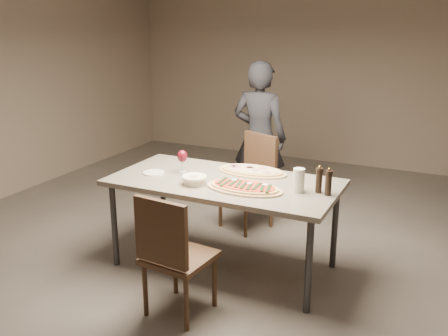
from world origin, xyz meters
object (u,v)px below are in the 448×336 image
at_px(dining_table, 224,187).
at_px(chair_near, 172,251).
at_px(ham_pizza, 252,171).
at_px(diner, 259,137).
at_px(chair_far, 252,176).
at_px(zucchini_pizza, 244,187).
at_px(pepper_mill_left, 328,182).
at_px(carafe, 299,180).
at_px(bread_basket, 194,179).

distance_m(dining_table, chair_near, 0.84).
height_order(ham_pizza, chair_near, chair_near).
height_order(dining_table, diner, diner).
distance_m(dining_table, chair_far, 0.93).
height_order(dining_table, zucchini_pizza, zucchini_pizza).
distance_m(zucchini_pizza, pepper_mill_left, 0.62).
xyz_separation_m(zucchini_pizza, diner, (-0.47, 1.48, 0.03)).
distance_m(chair_far, diner, 0.53).
bearing_deg(chair_far, pepper_mill_left, 158.66).
height_order(pepper_mill_left, carafe, pepper_mill_left).
height_order(zucchini_pizza, bread_basket, bread_basket).
bearing_deg(bread_basket, dining_table, 49.28).
relative_size(dining_table, zucchini_pizza, 2.99).
height_order(bread_basket, chair_near, chair_near).
xyz_separation_m(dining_table, chair_far, (-0.13, 0.91, -0.18)).
relative_size(chair_near, chair_far, 0.98).
distance_m(bread_basket, carafe, 0.80).
distance_m(dining_table, bread_basket, 0.27).
height_order(dining_table, carafe, carafe).
height_order(zucchini_pizza, ham_pizza, zucchini_pizza).
relative_size(carafe, chair_near, 0.20).
bearing_deg(zucchini_pizza, carafe, 41.40).
bearing_deg(bread_basket, chair_far, 88.13).
xyz_separation_m(pepper_mill_left, carafe, (-0.21, -0.02, -0.01)).
xyz_separation_m(carafe, chair_near, (-0.61, -0.81, -0.34)).
xyz_separation_m(zucchini_pizza, ham_pizza, (-0.11, 0.42, -0.00)).
bearing_deg(zucchini_pizza, pepper_mill_left, 37.05).
relative_size(zucchini_pizza, ham_pizza, 1.01).
bearing_deg(diner, bread_basket, 92.25).
relative_size(dining_table, pepper_mill_left, 8.72).
height_order(ham_pizza, bread_basket, bread_basket).
xyz_separation_m(ham_pizza, carafe, (0.49, -0.29, 0.07)).
bearing_deg(chair_near, diner, 101.91).
relative_size(pepper_mill_left, chair_near, 0.23).
xyz_separation_m(dining_table, ham_pizza, (0.12, 0.28, 0.07)).
bearing_deg(carafe, zucchini_pizza, -161.97).
distance_m(zucchini_pizza, carafe, 0.41).
bearing_deg(bread_basket, chair_near, -74.75).
xyz_separation_m(dining_table, diner, (-0.24, 1.35, 0.10)).
xyz_separation_m(bread_basket, pepper_mill_left, (0.99, 0.20, 0.06)).
bearing_deg(bread_basket, diner, 92.69).
distance_m(zucchini_pizza, chair_far, 1.13).
height_order(pepper_mill_left, chair_near, pepper_mill_left).
bearing_deg(chair_far, chair_near, 116.26).
height_order(carafe, diner, diner).
distance_m(bread_basket, chair_far, 1.13).
relative_size(dining_table, chair_near, 2.03).
bearing_deg(dining_table, bread_basket, -130.72).
bearing_deg(carafe, chair_far, 129.00).
bearing_deg(ham_pizza, chair_far, 118.68).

